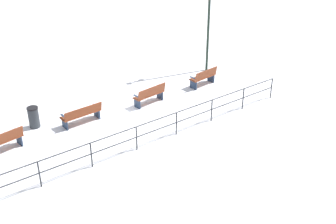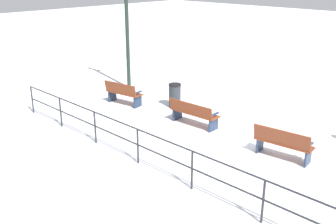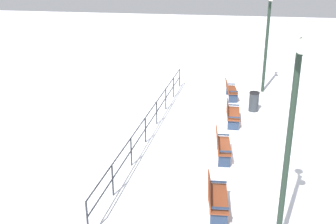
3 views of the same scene
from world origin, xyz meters
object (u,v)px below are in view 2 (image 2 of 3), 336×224
(lamppost_middle, at_px, (127,17))
(bench_fourth, at_px, (123,93))
(bench_third, at_px, (193,113))
(trash_bin, at_px, (175,96))
(bench_second, at_px, (283,143))

(lamppost_middle, bearing_deg, bench_fourth, -135.97)
(lamppost_middle, bearing_deg, bench_third, -106.01)
(bench_third, bearing_deg, trash_bin, 59.14)
(bench_third, relative_size, bench_fourth, 1.12)
(bench_second, xyz_separation_m, bench_third, (0.18, 3.28, -0.03))
(lamppost_middle, height_order, trash_bin, lamppost_middle)
(bench_third, height_order, trash_bin, trash_bin)
(bench_third, xyz_separation_m, bench_fourth, (-0.22, 3.27, 0.02))
(bench_second, bearing_deg, bench_fourth, 84.24)
(bench_third, bearing_deg, bench_fourth, 91.39)
(bench_fourth, xyz_separation_m, trash_bin, (1.13, -1.59, -0.01))
(lamppost_middle, relative_size, trash_bin, 5.45)
(bench_second, relative_size, bench_third, 0.93)
(bench_second, height_order, trash_bin, bench_second)
(trash_bin, bearing_deg, lamppost_middle, 81.35)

